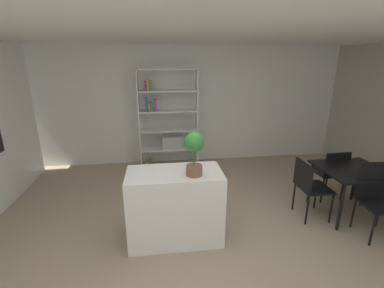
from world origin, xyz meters
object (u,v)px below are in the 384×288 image
at_px(kitchen_island, 175,206).
at_px(dining_chair_near, 375,194).
at_px(open_bookshelf, 167,125).
at_px(potted_plant_on_island, 194,150).
at_px(dining_chair_island_side, 309,184).
at_px(dining_chair_far, 331,170).
at_px(dining_table, 352,174).

relative_size(kitchen_island, dining_chair_near, 1.21).
height_order(kitchen_island, open_bookshelf, open_bookshelf).
relative_size(potted_plant_on_island, dining_chair_island_side, 0.61).
bearing_deg(potted_plant_on_island, open_bookshelf, 94.98).
distance_m(dining_chair_near, dining_chair_far, 0.90).
xyz_separation_m(open_bookshelf, dining_chair_island_side, (1.95, -2.21, -0.42)).
distance_m(dining_chair_island_side, dining_chair_far, 0.80).
xyz_separation_m(dining_table, dining_chair_far, (0.00, 0.46, -0.13)).
xyz_separation_m(kitchen_island, dining_chair_near, (2.63, -0.20, 0.10)).
distance_m(open_bookshelf, dining_chair_island_side, 2.98).
bearing_deg(dining_chair_island_side, potted_plant_on_island, 103.45).
bearing_deg(kitchen_island, potted_plant_on_island, -26.54).
bearing_deg(dining_chair_near, dining_chair_far, 96.01).
bearing_deg(dining_table, kitchen_island, -174.71).
distance_m(dining_table, dining_chair_far, 0.48).
bearing_deg(open_bookshelf, dining_chair_island_side, -48.58).
xyz_separation_m(dining_chair_near, dining_chair_island_side, (-0.67, 0.45, -0.03)).
relative_size(kitchen_island, dining_table, 1.30).
relative_size(dining_table, dining_chair_island_side, 1.04).
bearing_deg(dining_chair_far, kitchen_island, 13.52).
distance_m(potted_plant_on_island, dining_chair_near, 2.50).
relative_size(potted_plant_on_island, dining_chair_far, 0.61).
bearing_deg(dining_chair_near, dining_table, 96.82).
bearing_deg(dining_chair_far, potted_plant_on_island, 17.38).
distance_m(kitchen_island, open_bookshelf, 2.50).
relative_size(dining_table, dining_chair_far, 1.05).
bearing_deg(dining_chair_island_side, open_bookshelf, 43.11).
height_order(kitchen_island, potted_plant_on_island, potted_plant_on_island).
bearing_deg(dining_chair_far, open_bookshelf, -35.31).
xyz_separation_m(open_bookshelf, dining_chair_near, (2.62, -2.66, -0.39)).
distance_m(kitchen_island, dining_table, 2.63).
xyz_separation_m(potted_plant_on_island, open_bookshelf, (-0.22, 2.57, -0.30)).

